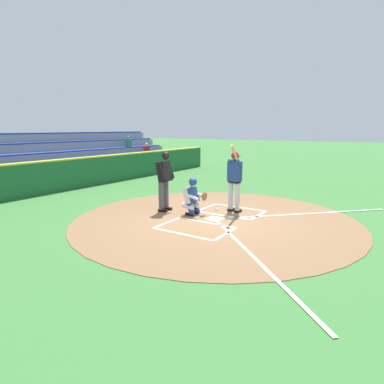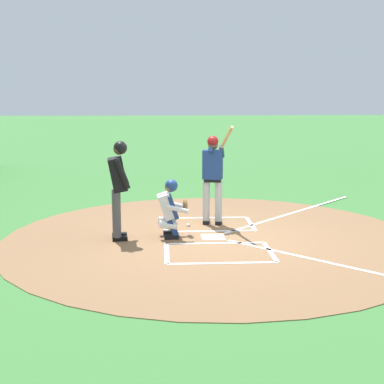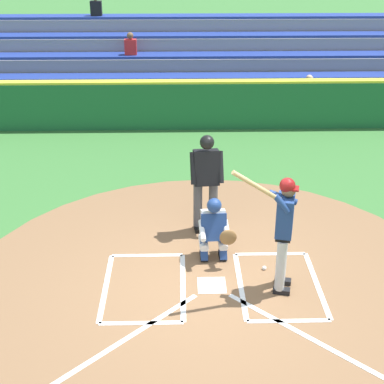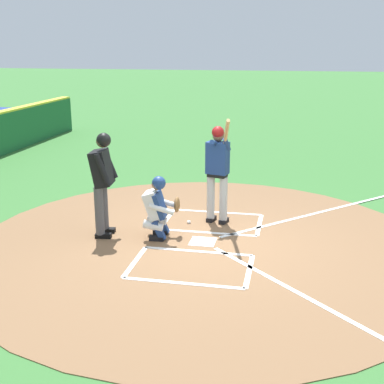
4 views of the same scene
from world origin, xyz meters
TOP-DOWN VIEW (x-y plane):
  - ground_plane at (0.00, 0.00)m, footprint 120.00×120.00m
  - dirt_circle at (0.00, 0.00)m, footprint 8.00×8.00m
  - home_plate_and_chalk at (0.00, 0.88)m, footprint 7.93×4.91m
  - batter at (-1.03, 0.09)m, footprint 1.05×0.55m
  - catcher at (-0.08, -0.81)m, footprint 0.61×0.61m
  - plate_umpire at (0.02, -1.79)m, footprint 0.61×0.45m
  - baseball at (-0.88, -0.43)m, footprint 0.07×0.07m
  - backstop_wall at (0.00, -7.50)m, footprint 22.00×0.36m
  - bleacher_stand at (-0.00, -10.76)m, footprint 20.00×4.25m

SIDE VIEW (x-z plane):
  - ground_plane at x=0.00m, z-range 0.00..0.00m
  - dirt_circle at x=0.00m, z-range 0.00..0.01m
  - home_plate_and_chalk at x=0.00m, z-range 0.01..0.02m
  - baseball at x=-0.88m, z-range 0.00..0.07m
  - catcher at x=-0.08m, z-range 0.02..1.15m
  - backstop_wall at x=0.00m, z-range 0.00..1.31m
  - bleacher_stand at x=0.00m, z-range -0.65..2.35m
  - plate_umpire at x=0.02m, z-range 0.14..2.01m
  - batter at x=-1.03m, z-range 0.04..2.16m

